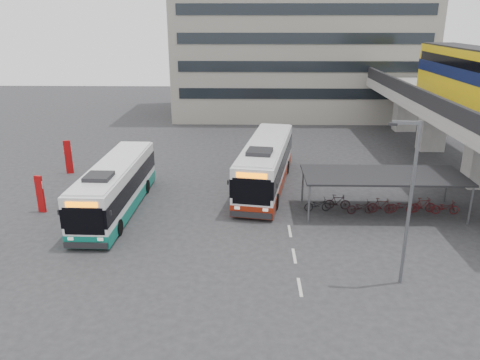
{
  "coord_description": "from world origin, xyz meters",
  "views": [
    {
      "loc": [
        0.16,
        -24.84,
        11.83
      ],
      "look_at": [
        -0.49,
        3.27,
        2.0
      ],
      "focal_mm": 35.0,
      "sensor_mm": 36.0,
      "label": 1
    }
  ],
  "objects_px": {
    "lamp_post": "(409,195)",
    "bus_main": "(266,165)",
    "pedestrian": "(251,205)",
    "bus_teal": "(116,187)"
  },
  "relations": [
    {
      "from": "lamp_post",
      "to": "bus_main",
      "type": "bearing_deg",
      "value": 118.61
    },
    {
      "from": "bus_main",
      "to": "pedestrian",
      "type": "distance_m",
      "value": 5.7
    },
    {
      "from": "bus_teal",
      "to": "lamp_post",
      "type": "xyz_separation_m",
      "value": [
        15.55,
        -8.4,
        2.85
      ]
    },
    {
      "from": "bus_main",
      "to": "bus_teal",
      "type": "relative_size",
      "value": 1.11
    },
    {
      "from": "bus_main",
      "to": "bus_teal",
      "type": "bearing_deg",
      "value": -145.17
    },
    {
      "from": "bus_main",
      "to": "lamp_post",
      "type": "bearing_deg",
      "value": -56.03
    },
    {
      "from": "pedestrian",
      "to": "lamp_post",
      "type": "relative_size",
      "value": 0.22
    },
    {
      "from": "bus_main",
      "to": "lamp_post",
      "type": "height_order",
      "value": "lamp_post"
    },
    {
      "from": "bus_main",
      "to": "lamp_post",
      "type": "relative_size",
      "value": 1.65
    },
    {
      "from": "bus_main",
      "to": "lamp_post",
      "type": "distance_m",
      "value": 14.49
    }
  ]
}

